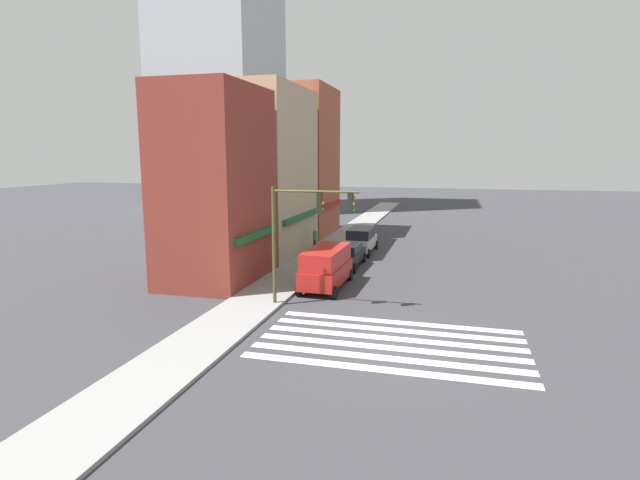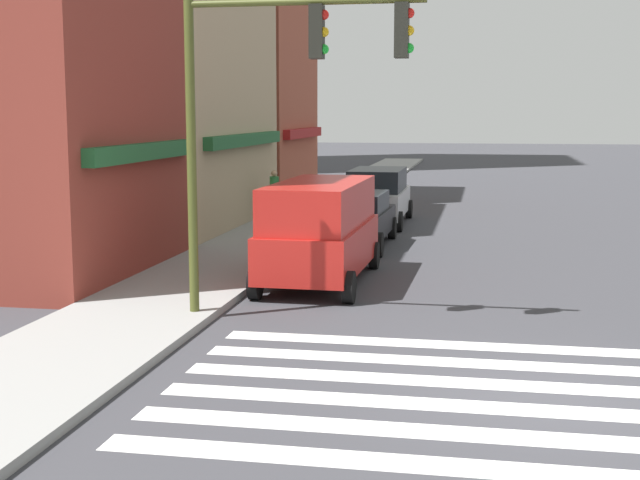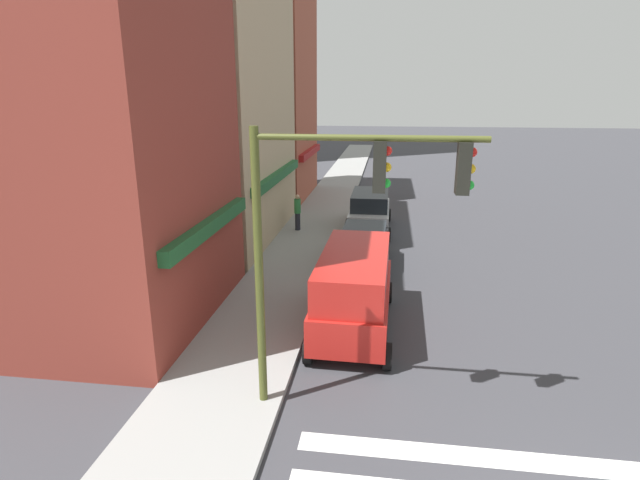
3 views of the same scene
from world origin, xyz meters
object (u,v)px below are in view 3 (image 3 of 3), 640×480
van_red (354,288)px  sedan_black (364,245)px  traffic_signal (338,215)px  suv_silver (370,210)px  pedestrian_green_top (298,212)px

van_red → sedan_black: size_ratio=1.13×
traffic_signal → sedan_black: 10.30m
suv_silver → pedestrian_green_top: suv_silver is taller
van_red → sedan_black: van_red is taller
suv_silver → traffic_signal: bearing=179.4°
suv_silver → pedestrian_green_top: 3.62m
van_red → suv_silver: bearing=1.1°
sedan_black → suv_silver: bearing=1.5°
traffic_signal → pedestrian_green_top: size_ratio=3.43×
pedestrian_green_top → traffic_signal: bearing=132.4°
suv_silver → pedestrian_green_top: bearing=105.7°
traffic_signal → van_red: size_ratio=1.20×
suv_silver → pedestrian_green_top: (-0.99, 3.48, 0.04)m
sedan_black → suv_silver: size_ratio=0.94×
van_red → pedestrian_green_top: 10.65m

